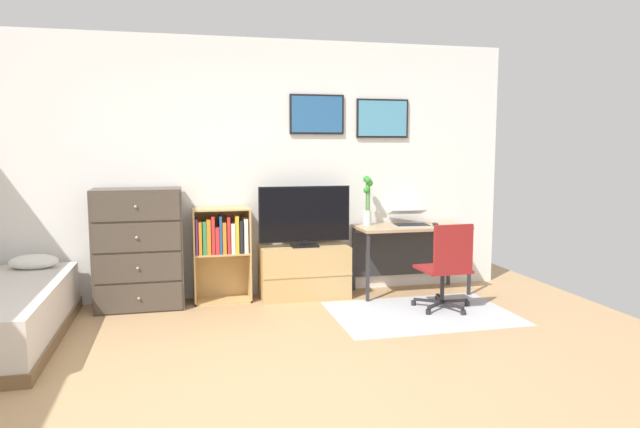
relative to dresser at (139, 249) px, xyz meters
name	(u,v)px	position (x,y,z in m)	size (l,w,h in m)	color
ground_plane	(263,386)	(0.91, -2.15, -0.59)	(7.20, 7.20, 0.00)	tan
wall_back_with_posters	(231,169)	(0.93, 0.27, 0.77)	(6.12, 0.09, 2.70)	white
area_rug	(422,313)	(2.62, -0.84, -0.59)	(1.70, 1.20, 0.01)	#B2B7BC
dresser	(139,249)	(0.00, 0.00, 0.00)	(0.84, 0.46, 1.18)	#4C4238
bookshelf	(222,245)	(0.80, 0.06, 0.00)	(0.58, 0.30, 0.97)	tan
tv_stand	(304,272)	(1.66, 0.02, -0.32)	(0.93, 0.41, 0.55)	tan
television	(305,216)	(1.66, -0.01, 0.27)	(0.96, 0.16, 0.63)	black
desk	(408,237)	(2.82, 0.02, 0.01)	(1.20, 0.55, 0.74)	tan
office_chair	(447,265)	(2.89, -0.80, -0.13)	(0.56, 0.58, 0.86)	#232326
laptop	(409,219)	(2.82, 0.00, 0.21)	(0.42, 0.45, 0.17)	#B7B7BC
computer_mouse	(435,224)	(3.08, -0.11, 0.16)	(0.06, 0.10, 0.03)	#262628
bamboo_vase	(368,200)	(2.37, 0.08, 0.42)	(0.10, 0.11, 0.53)	silver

